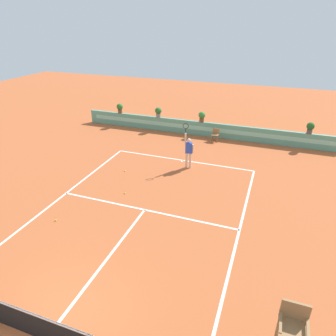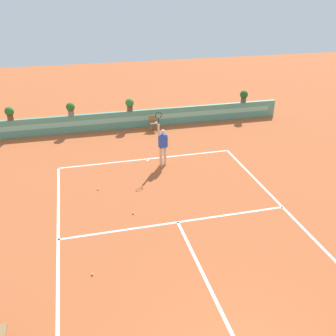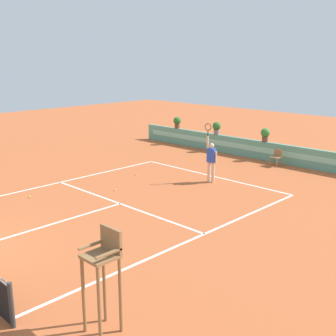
# 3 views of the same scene
# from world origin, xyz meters

# --- Properties ---
(ground_plane) EXTENTS (60.00, 60.00, 0.00)m
(ground_plane) POSITION_xyz_m (0.00, 6.00, 0.00)
(ground_plane) COLOR #B2562D
(court_lines) EXTENTS (8.32, 11.94, 0.01)m
(court_lines) POSITION_xyz_m (0.00, 6.72, 0.00)
(court_lines) COLOR white
(court_lines) RESTS_ON ground
(back_wall_barrier) EXTENTS (18.00, 0.21, 1.00)m
(back_wall_barrier) POSITION_xyz_m (0.00, 16.39, 0.50)
(back_wall_barrier) COLOR #599E84
(back_wall_barrier) RESTS_ON ground
(umpire_chair) EXTENTS (0.60, 0.60, 2.14)m
(umpire_chair) POSITION_xyz_m (5.81, 1.26, 1.34)
(umpire_chair) COLOR olive
(umpire_chair) RESTS_ON ground
(ball_kid_chair) EXTENTS (0.44, 0.44, 0.85)m
(ball_kid_chair) POSITION_xyz_m (1.12, 15.66, 0.48)
(ball_kid_chair) COLOR olive
(ball_kid_chair) RESTS_ON ground
(tennis_player) EXTENTS (0.61, 0.28, 2.58)m
(tennis_player) POSITION_xyz_m (0.58, 11.07, 1.05)
(tennis_player) COLOR beige
(tennis_player) RESTS_ON ground
(tennis_ball_near_baseline) EXTENTS (0.07, 0.07, 0.07)m
(tennis_ball_near_baseline) POSITION_xyz_m (-2.54, 9.46, 0.03)
(tennis_ball_near_baseline) COLOR #CCE033
(tennis_ball_near_baseline) RESTS_ON ground
(tennis_ball_mid_court) EXTENTS (0.07, 0.07, 0.07)m
(tennis_ball_mid_court) POSITION_xyz_m (-1.44, 7.31, 0.03)
(tennis_ball_mid_court) COLOR #CCE033
(tennis_ball_mid_court) RESTS_ON ground
(tennis_ball_by_sideline) EXTENTS (0.07, 0.07, 0.07)m
(tennis_ball_by_sideline) POSITION_xyz_m (-3.13, 4.40, 0.03)
(tennis_ball_by_sideline) COLOR #CCE033
(tennis_ball_by_sideline) RESTS_ON ground
(potted_plant_far_left) EXTENTS (0.48, 0.48, 0.72)m
(potted_plant_far_left) POSITION_xyz_m (-6.46, 16.39, 1.41)
(potted_plant_far_left) COLOR brown
(potted_plant_far_left) RESTS_ON back_wall_barrier
(potted_plant_left) EXTENTS (0.48, 0.48, 0.72)m
(potted_plant_left) POSITION_xyz_m (-3.31, 16.39, 1.41)
(potted_plant_left) COLOR gray
(potted_plant_left) RESTS_ON back_wall_barrier
(potted_plant_centre) EXTENTS (0.48, 0.48, 0.72)m
(potted_plant_centre) POSITION_xyz_m (-0.06, 16.39, 1.41)
(potted_plant_centre) COLOR brown
(potted_plant_centre) RESTS_ON back_wall_barrier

